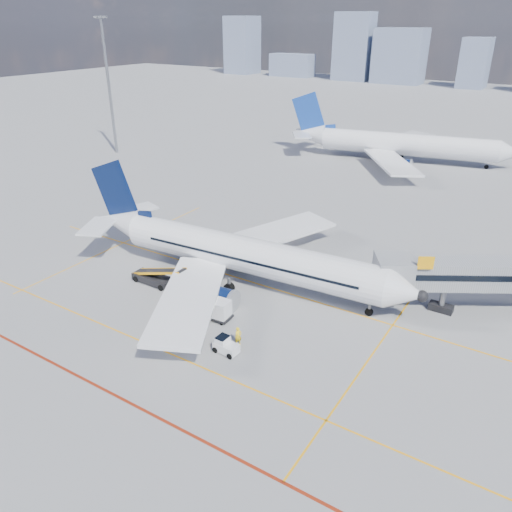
{
  "coord_description": "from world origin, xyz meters",
  "views": [
    {
      "loc": [
        23.91,
        -30.56,
        24.99
      ],
      "look_at": [
        0.31,
        6.52,
        4.0
      ],
      "focal_mm": 35.0,
      "sensor_mm": 36.0,
      "label": 1
    }
  ],
  "objects_px": {
    "second_aircraft": "(397,144)",
    "cargo_dolly": "(212,307)",
    "belt_loader": "(154,278)",
    "ramp_worker": "(238,336)",
    "baggage_tug": "(225,345)",
    "main_aircraft": "(235,253)"
  },
  "relations": [
    {
      "from": "second_aircraft",
      "to": "cargo_dolly",
      "type": "relative_size",
      "value": 11.55
    },
    {
      "from": "second_aircraft",
      "to": "belt_loader",
      "type": "xyz_separation_m",
      "value": [
        -5.05,
        -62.12,
        -2.52
      ]
    },
    {
      "from": "ramp_worker",
      "to": "cargo_dolly",
      "type": "bearing_deg",
      "value": 90.99
    },
    {
      "from": "cargo_dolly",
      "to": "ramp_worker",
      "type": "bearing_deg",
      "value": -31.1
    },
    {
      "from": "baggage_tug",
      "to": "ramp_worker",
      "type": "distance_m",
      "value": 1.49
    },
    {
      "from": "main_aircraft",
      "to": "ramp_worker",
      "type": "height_order",
      "value": "main_aircraft"
    },
    {
      "from": "baggage_tug",
      "to": "ramp_worker",
      "type": "xyz_separation_m",
      "value": [
        0.32,
        1.44,
        0.16
      ]
    },
    {
      "from": "second_aircraft",
      "to": "ramp_worker",
      "type": "bearing_deg",
      "value": -94.43
    },
    {
      "from": "cargo_dolly",
      "to": "belt_loader",
      "type": "height_order",
      "value": "belt_loader"
    },
    {
      "from": "second_aircraft",
      "to": "belt_loader",
      "type": "bearing_deg",
      "value": -106.28
    },
    {
      "from": "main_aircraft",
      "to": "belt_loader",
      "type": "bearing_deg",
      "value": -146.72
    },
    {
      "from": "cargo_dolly",
      "to": "ramp_worker",
      "type": "height_order",
      "value": "cargo_dolly"
    },
    {
      "from": "cargo_dolly",
      "to": "ramp_worker",
      "type": "xyz_separation_m",
      "value": [
        4.39,
        -2.24,
        -0.24
      ]
    },
    {
      "from": "second_aircraft",
      "to": "belt_loader",
      "type": "height_order",
      "value": "second_aircraft"
    },
    {
      "from": "ramp_worker",
      "to": "main_aircraft",
      "type": "bearing_deg",
      "value": 63.72
    },
    {
      "from": "main_aircraft",
      "to": "baggage_tug",
      "type": "bearing_deg",
      "value": -63.22
    },
    {
      "from": "main_aircraft",
      "to": "baggage_tug",
      "type": "distance_m",
      "value": 12.78
    },
    {
      "from": "ramp_worker",
      "to": "second_aircraft",
      "type": "bearing_deg",
      "value": 35.17
    },
    {
      "from": "cargo_dolly",
      "to": "belt_loader",
      "type": "bearing_deg",
      "value": 163.46
    },
    {
      "from": "second_aircraft",
      "to": "cargo_dolly",
      "type": "xyz_separation_m",
      "value": [
        3.99,
        -64.11,
        -2.14
      ]
    },
    {
      "from": "second_aircraft",
      "to": "baggage_tug",
      "type": "bearing_deg",
      "value": -94.85
    },
    {
      "from": "main_aircraft",
      "to": "ramp_worker",
      "type": "xyz_separation_m",
      "value": [
        6.71,
        -9.32,
        -2.38
      ]
    }
  ]
}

